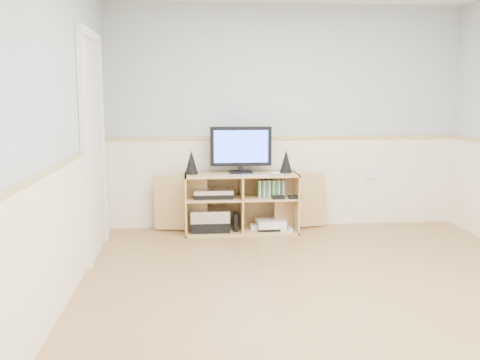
% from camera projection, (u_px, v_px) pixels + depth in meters
% --- Properties ---
extents(room, '(4.04, 4.54, 2.54)m').
position_uv_depth(room, '(328.00, 134.00, 3.96)').
color(room, tan).
rests_on(room, ground).
extents(media_cabinet, '(1.92, 0.46, 0.65)m').
position_uv_depth(media_cabinet, '(241.00, 201.00, 5.95)').
color(media_cabinet, tan).
rests_on(media_cabinet, floor).
extents(monitor, '(0.67, 0.18, 0.51)m').
position_uv_depth(monitor, '(241.00, 148.00, 5.85)').
color(monitor, black).
rests_on(monitor, media_cabinet).
extents(speaker_left, '(0.14, 0.14, 0.26)m').
position_uv_depth(speaker_left, '(191.00, 162.00, 5.79)').
color(speaker_left, black).
rests_on(speaker_left, media_cabinet).
extents(speaker_right, '(0.14, 0.14, 0.25)m').
position_uv_depth(speaker_right, '(286.00, 161.00, 5.89)').
color(speaker_right, black).
rests_on(speaker_right, media_cabinet).
extents(keyboard, '(0.27, 0.11, 0.01)m').
position_uv_depth(keyboard, '(255.00, 175.00, 5.72)').
color(keyboard, silver).
rests_on(keyboard, media_cabinet).
extents(mouse, '(0.10, 0.07, 0.04)m').
position_uv_depth(mouse, '(276.00, 173.00, 5.73)').
color(mouse, white).
rests_on(mouse, media_cabinet).
extents(av_components, '(0.51, 0.32, 0.47)m').
position_uv_depth(av_components, '(211.00, 213.00, 5.88)').
color(av_components, black).
rests_on(av_components, media_cabinet).
extents(game_consoles, '(0.45, 0.30, 0.11)m').
position_uv_depth(game_consoles, '(270.00, 225.00, 5.95)').
color(game_consoles, white).
rests_on(game_consoles, media_cabinet).
extents(game_cases, '(0.30, 0.14, 0.19)m').
position_uv_depth(game_cases, '(271.00, 188.00, 5.88)').
color(game_cases, '#3F8C3F').
rests_on(game_cases, media_cabinet).
extents(wall_outlet, '(0.12, 0.03, 0.12)m').
position_uv_depth(wall_outlet, '(369.00, 173.00, 6.23)').
color(wall_outlet, white).
rests_on(wall_outlet, wall_back).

